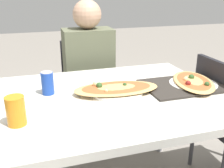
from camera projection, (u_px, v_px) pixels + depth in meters
name	position (u px, v px, depth m)	size (l,w,h in m)	color
dining_table	(107.00, 107.00, 1.43)	(1.26, 0.96, 0.75)	silver
chair_far_seated	(87.00, 87.00, 2.24)	(0.40, 0.40, 0.88)	black
person_seated	(89.00, 66.00, 2.06)	(0.38, 0.25, 1.21)	#2D2D38
pizza_main	(116.00, 89.00, 1.45)	(0.49, 0.29, 0.06)	white
soda_can	(48.00, 83.00, 1.41)	(0.07, 0.07, 0.12)	#1E47B2
drink_glass	(16.00, 111.00, 1.09)	(0.08, 0.08, 0.13)	orange
serving_tray	(183.00, 86.00, 1.53)	(0.46, 0.33, 0.01)	#332D28
pizza_second	(193.00, 82.00, 1.55)	(0.33, 0.45, 0.06)	white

